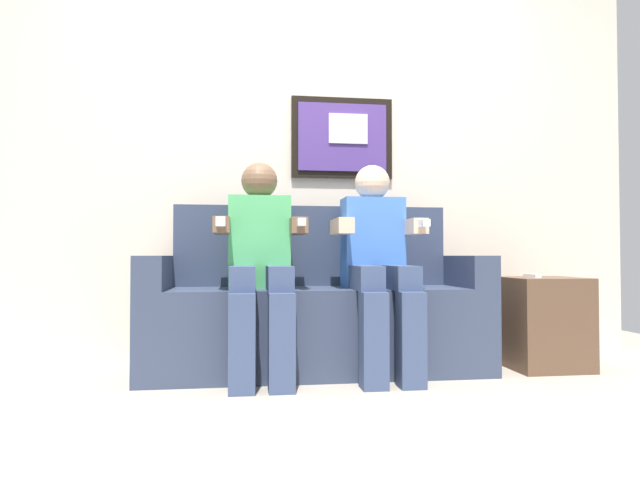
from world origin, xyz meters
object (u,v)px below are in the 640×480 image
(spare_remote_on_table, at_px, (532,276))
(side_table_right, at_px, (543,323))
(couch, at_px, (315,313))
(person_on_left, at_px, (260,258))
(person_on_right, at_px, (378,258))

(spare_remote_on_table, bearing_deg, side_table_right, 18.20)
(couch, bearing_deg, spare_remote_on_table, -6.29)
(side_table_right, bearing_deg, couch, 175.19)
(person_on_left, xyz_separation_m, person_on_right, (0.61, 0.00, -0.00))
(side_table_right, bearing_deg, person_on_left, -177.74)
(person_on_left, bearing_deg, person_on_right, 0.04)
(person_on_right, relative_size, spare_remote_on_table, 8.54)
(side_table_right, relative_size, spare_remote_on_table, 3.85)
(person_on_right, bearing_deg, person_on_left, -179.96)
(spare_remote_on_table, bearing_deg, person_on_left, -178.58)
(couch, height_order, person_on_left, person_on_left)
(person_on_left, height_order, person_on_right, same)
(person_on_right, height_order, spare_remote_on_table, person_on_right)
(person_on_left, bearing_deg, side_table_right, 2.26)
(person_on_right, distance_m, side_table_right, 1.02)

